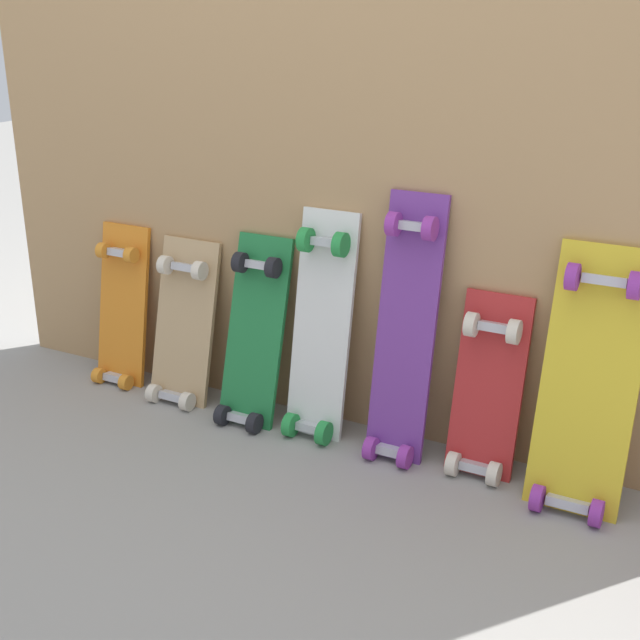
{
  "coord_description": "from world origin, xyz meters",
  "views": [
    {
      "loc": [
        1.07,
        -2.1,
        1.24
      ],
      "look_at": [
        0.0,
        -0.07,
        0.37
      ],
      "focal_mm": 48.37,
      "sensor_mm": 36.0,
      "label": 1
    }
  ],
  "objects_px": {
    "skateboard_white": "(320,336)",
    "skateboard_purple": "(404,341)",
    "skateboard_yellow": "(587,393)",
    "skateboard_green": "(253,342)",
    "skateboard_red": "(486,397)",
    "skateboard_orange": "(122,315)",
    "skateboard_natural": "(183,332)"
  },
  "relations": [
    {
      "from": "skateboard_purple",
      "to": "skateboard_white",
      "type": "bearing_deg",
      "value": 178.86
    },
    {
      "from": "skateboard_purple",
      "to": "skateboard_red",
      "type": "distance_m",
      "value": 0.27
    },
    {
      "from": "skateboard_white",
      "to": "skateboard_purple",
      "type": "xyz_separation_m",
      "value": [
        0.27,
        -0.01,
        0.04
      ]
    },
    {
      "from": "skateboard_white",
      "to": "skateboard_red",
      "type": "xyz_separation_m",
      "value": [
        0.51,
        0.0,
        -0.09
      ]
    },
    {
      "from": "skateboard_orange",
      "to": "skateboard_yellow",
      "type": "bearing_deg",
      "value": -1.54
    },
    {
      "from": "skateboard_yellow",
      "to": "skateboard_white",
      "type": "bearing_deg",
      "value": 177.99
    },
    {
      "from": "skateboard_red",
      "to": "skateboard_yellow",
      "type": "xyz_separation_m",
      "value": [
        0.27,
        -0.03,
        0.08
      ]
    },
    {
      "from": "skateboard_orange",
      "to": "skateboard_purple",
      "type": "height_order",
      "value": "skateboard_purple"
    },
    {
      "from": "skateboard_green",
      "to": "skateboard_white",
      "type": "height_order",
      "value": "skateboard_white"
    },
    {
      "from": "skateboard_purple",
      "to": "skateboard_yellow",
      "type": "distance_m",
      "value": 0.51
    },
    {
      "from": "skateboard_green",
      "to": "skateboard_red",
      "type": "height_order",
      "value": "skateboard_green"
    },
    {
      "from": "skateboard_green",
      "to": "skateboard_purple",
      "type": "bearing_deg",
      "value": 1.76
    },
    {
      "from": "skateboard_green",
      "to": "skateboard_purple",
      "type": "height_order",
      "value": "skateboard_purple"
    },
    {
      "from": "skateboard_white",
      "to": "skateboard_yellow",
      "type": "relative_size",
      "value": 1.0
    },
    {
      "from": "skateboard_orange",
      "to": "skateboard_red",
      "type": "distance_m",
      "value": 1.27
    },
    {
      "from": "skateboard_white",
      "to": "skateboard_purple",
      "type": "height_order",
      "value": "skateboard_purple"
    },
    {
      "from": "skateboard_orange",
      "to": "skateboard_green",
      "type": "bearing_deg",
      "value": -3.63
    },
    {
      "from": "skateboard_natural",
      "to": "skateboard_orange",
      "type": "bearing_deg",
      "value": 176.01
    },
    {
      "from": "skateboard_orange",
      "to": "skateboard_purple",
      "type": "bearing_deg",
      "value": -1.08
    },
    {
      "from": "skateboard_natural",
      "to": "skateboard_red",
      "type": "xyz_separation_m",
      "value": [
        1.0,
        0.01,
        -0.01
      ]
    },
    {
      "from": "skateboard_natural",
      "to": "skateboard_purple",
      "type": "height_order",
      "value": "skateboard_purple"
    },
    {
      "from": "skateboard_natural",
      "to": "skateboard_purple",
      "type": "xyz_separation_m",
      "value": [
        0.76,
        -0.0,
        0.12
      ]
    },
    {
      "from": "skateboard_green",
      "to": "skateboard_red",
      "type": "xyz_separation_m",
      "value": [
        0.73,
        0.02,
        -0.03
      ]
    },
    {
      "from": "skateboard_natural",
      "to": "skateboard_purple",
      "type": "bearing_deg",
      "value": -0.07
    },
    {
      "from": "skateboard_orange",
      "to": "skateboard_purple",
      "type": "xyz_separation_m",
      "value": [
        1.03,
        -0.02,
        0.11
      ]
    },
    {
      "from": "skateboard_orange",
      "to": "skateboard_white",
      "type": "height_order",
      "value": "skateboard_white"
    },
    {
      "from": "skateboard_natural",
      "to": "skateboard_white",
      "type": "distance_m",
      "value": 0.5
    },
    {
      "from": "skateboard_orange",
      "to": "skateboard_yellow",
      "type": "height_order",
      "value": "skateboard_yellow"
    },
    {
      "from": "skateboard_white",
      "to": "skateboard_red",
      "type": "height_order",
      "value": "skateboard_white"
    },
    {
      "from": "skateboard_natural",
      "to": "skateboard_yellow",
      "type": "distance_m",
      "value": 1.27
    },
    {
      "from": "skateboard_orange",
      "to": "skateboard_red",
      "type": "relative_size",
      "value": 1.07
    },
    {
      "from": "skateboard_green",
      "to": "skateboard_natural",
      "type": "bearing_deg",
      "value": 176.71
    }
  ]
}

